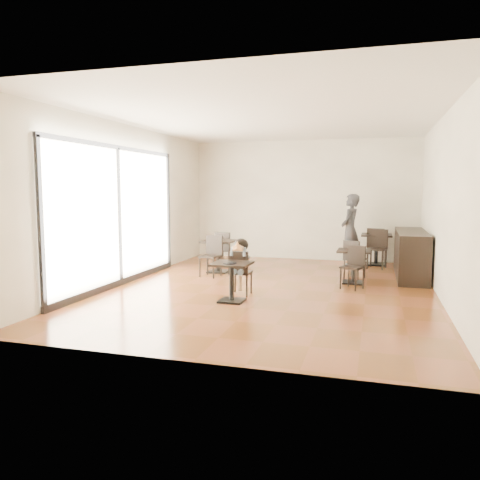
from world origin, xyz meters
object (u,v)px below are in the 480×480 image
at_px(cafe_table_left, 219,256).
at_px(chair_back_a, 377,246).
at_px(chair_left_b, 210,256).
at_px(chair_mid_b, 352,268).
at_px(chair_mid_a, 355,259).
at_px(chair_left_a, 226,250).
at_px(child, 241,267).
at_px(adult_patron, 350,230).
at_px(chair_back_b, 377,249).
at_px(cafe_table_back, 376,250).
at_px(child_chair, 241,273).
at_px(cafe_table_mid, 354,267).
at_px(child_table, 232,282).

bearing_deg(cafe_table_left, chair_back_a, 31.14).
bearing_deg(chair_left_b, chair_mid_b, 1.16).
height_order(chair_mid_a, chair_left_a, chair_left_a).
xyz_separation_m(child, adult_patron, (1.70, 3.85, 0.38)).
bearing_deg(chair_back_b, cafe_table_back, 103.85).
bearing_deg(child_chair, adult_patron, -113.85).
relative_size(chair_left_a, chair_back_b, 0.95).
relative_size(cafe_table_mid, chair_mid_b, 0.83).
xyz_separation_m(child_chair, child, (0.00, 0.00, 0.10)).
height_order(child_chair, chair_back_a, chair_back_a).
bearing_deg(child_chair, chair_back_b, -123.15).
bearing_deg(cafe_table_back, adult_patron, -154.75).
distance_m(child, cafe_table_mid, 2.51).
height_order(child, chair_back_b, child).
bearing_deg(cafe_table_back, chair_left_a, -156.08).
bearing_deg(chair_left_b, cafe_table_mid, 11.51).
relative_size(chair_mid_b, chair_left_a, 0.93).
bearing_deg(chair_mid_a, child, 73.64).
bearing_deg(chair_mid_a, child_chair, 73.64).
height_order(cafe_table_mid, chair_back_a, chair_back_a).
distance_m(adult_patron, chair_mid_b, 2.83).
distance_m(child, chair_mid_a, 2.89).
xyz_separation_m(child, chair_left_a, (-1.13, 2.62, -0.06)).
xyz_separation_m(child_table, chair_left_b, (-1.13, 2.07, 0.11)).
height_order(child_chair, cafe_table_left, child_chair).
bearing_deg(chair_back_a, cafe_table_left, 43.53).
height_order(child_table, cafe_table_left, cafe_table_left).
relative_size(child_table, chair_left_b, 0.76).
xyz_separation_m(child_table, chair_left_a, (-1.13, 3.17, 0.11)).
xyz_separation_m(child, cafe_table_back, (2.34, 4.15, -0.12)).
bearing_deg(cafe_table_back, chair_back_a, 47.97).
relative_size(child_chair, cafe_table_back, 1.03).
distance_m(cafe_table_mid, chair_back_b, 2.03).
xyz_separation_m(child_table, cafe_table_left, (-1.13, 2.62, 0.03)).
bearing_deg(cafe_table_left, chair_back_b, 23.84).
xyz_separation_m(chair_left_a, chair_back_a, (3.48, 1.55, 0.02)).
relative_size(child_chair, cafe_table_mid, 1.18).
height_order(adult_patron, cafe_table_left, adult_patron).
distance_m(adult_patron, chair_mid_a, 1.76).
bearing_deg(chair_mid_b, child, -125.69).
bearing_deg(chair_back_b, chair_mid_b, -87.76).
distance_m(cafe_table_left, chair_back_b, 3.81).
distance_m(child, chair_left_b, 1.89).
relative_size(cafe_table_left, chair_mid_a, 0.90).
height_order(cafe_table_back, chair_left_a, chair_left_a).
bearing_deg(chair_back_a, child_chair, 72.94).
bearing_deg(chair_left_a, adult_patron, -146.97).
relative_size(adult_patron, chair_mid_b, 2.17).
height_order(child, chair_mid_a, child).
distance_m(chair_mid_b, chair_left_b, 3.06).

